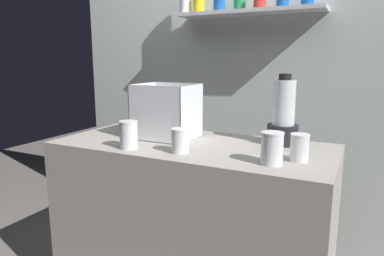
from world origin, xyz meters
name	(u,v)px	position (x,y,z in m)	size (l,w,h in m)	color
counter	(192,225)	(0.00, 0.00, 0.45)	(1.40, 0.64, 0.90)	#9E998E
back_wall_unit	(242,68)	(0.00, 0.77, 1.26)	(2.60, 0.24, 2.50)	silver
carrot_display_bin	(167,121)	(-0.18, 0.06, 0.99)	(0.31, 0.26, 0.29)	white
blender_pitcher	(283,117)	(0.41, 0.19, 1.04)	(0.15, 0.15, 0.35)	black
juice_cup_orange_far_left	(129,136)	(-0.23, -0.22, 0.96)	(0.09, 0.09, 0.13)	white
juice_cup_beet_left	(180,142)	(0.03, -0.19, 0.95)	(0.08, 0.08, 0.11)	white
juice_cup_pomegranate_middle	(272,150)	(0.45, -0.18, 0.96)	(0.09, 0.09, 0.13)	white
juice_cup_pomegranate_right	(299,149)	(0.54, -0.08, 0.95)	(0.08, 0.08, 0.12)	white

